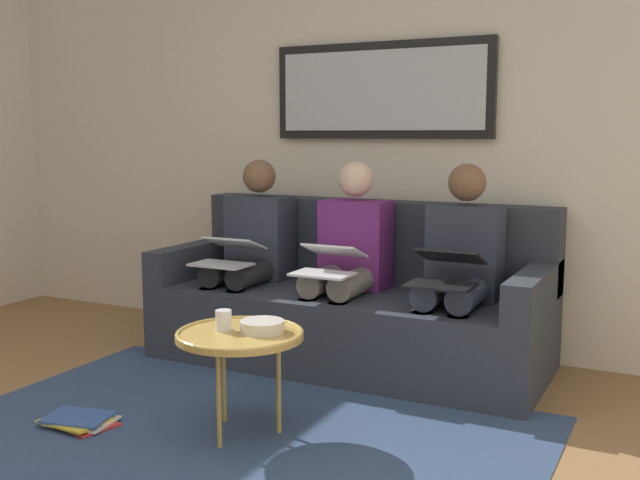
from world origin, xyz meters
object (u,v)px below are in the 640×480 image
object	(u,v)px
person_middle	(348,257)
coffee_table	(240,336)
framed_mirror	(381,90)
person_left	(459,266)
couch	(353,306)
laptop_silver	(229,252)
bowl	(262,326)
cup	(224,320)
laptop_black	(446,269)
person_right	(251,249)
magazine_stack	(80,420)
laptop_white	(329,261)

from	to	relation	value
person_middle	coffee_table	bearing A→B (deg)	91.09
framed_mirror	person_left	size ratio (longest dim) A/B	1.21
couch	laptop_silver	size ratio (longest dim) A/B	6.40
coffee_table	bowl	bearing A→B (deg)	-144.44
person_middle	person_left	bearing A→B (deg)	180.00
cup	laptop_black	distance (m)	1.16
person_right	laptop_silver	distance (m)	0.24
bowl	laptop_black	bearing A→B (deg)	-122.01
laptop_black	cup	bearing A→B (deg)	52.67
person_left	cup	bearing A→B (deg)	58.60
person_right	magazine_stack	world-z (taller)	person_right
cup	laptop_silver	distance (m)	1.08
couch	person_left	distance (m)	0.71
bowl	laptop_white	xyz separation A→B (m)	(0.10, -0.85, 0.15)
couch	laptop_silver	xyz separation A→B (m)	(0.64, 0.31, 0.31)
person_right	magazine_stack	size ratio (longest dim) A/B	3.36
laptop_black	laptop_white	world-z (taller)	laptop_black
coffee_table	magazine_stack	distance (m)	0.85
cup	laptop_silver	size ratio (longest dim) A/B	0.26
bowl	laptop_silver	world-z (taller)	laptop_silver
laptop_black	laptop_silver	size ratio (longest dim) A/B	1.15
person_left	laptop_silver	size ratio (longest dim) A/B	3.32
cup	person_right	distance (m)	1.29
person_right	person_middle	bearing A→B (deg)	180.00
couch	bowl	world-z (taller)	couch
laptop_white	person_right	distance (m)	0.68
person_middle	laptop_white	bearing A→B (deg)	90.00
person_middle	bowl	bearing A→B (deg)	95.22
person_middle	magazine_stack	world-z (taller)	person_middle
framed_mirror	coffee_table	xyz separation A→B (m)	(-0.02, 1.61, -1.11)
cup	laptop_silver	world-z (taller)	laptop_silver
person_left	laptop_black	size ratio (longest dim) A/B	2.90
laptop_black	person_right	world-z (taller)	person_right
coffee_table	laptop_white	size ratio (longest dim) A/B	1.56
framed_mirror	laptop_black	distance (m)	1.31
framed_mirror	laptop_silver	xyz separation A→B (m)	(0.64, 0.70, -0.93)
laptop_black	framed_mirror	bearing A→B (deg)	-47.00
bowl	magazine_stack	size ratio (longest dim) A/B	0.56
magazine_stack	laptop_black	bearing A→B (deg)	-138.37
laptop_black	coffee_table	bearing A→B (deg)	56.10
magazine_stack	person_right	bearing A→B (deg)	-91.37
coffee_table	person_middle	size ratio (longest dim) A/B	0.48
framed_mirror	magazine_stack	distance (m)	2.49
magazine_stack	laptop_silver	bearing A→B (deg)	-91.65
couch	person_left	world-z (taller)	person_left
person_middle	person_right	size ratio (longest dim) A/B	1.00
coffee_table	person_left	xyz separation A→B (m)	(-0.62, -1.15, 0.17)
framed_mirror	cup	bearing A→B (deg)	87.83
person_middle	laptop_silver	distance (m)	0.68
person_left	person_right	distance (m)	1.28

